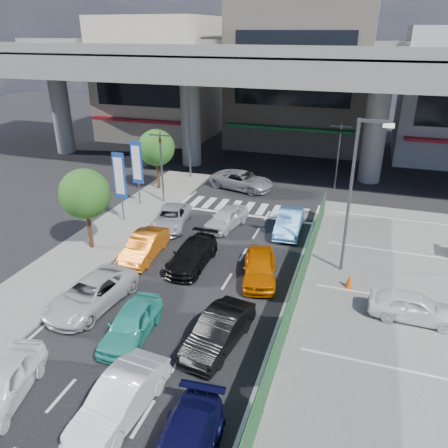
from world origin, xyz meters
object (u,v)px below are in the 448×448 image
(taxi_orange_right, at_px, (260,267))
(traffic_cone, at_px, (349,280))
(sedan_black_mid, at_px, (192,255))
(street_lamp_left, at_px, (191,122))
(street_lamp_right, at_px, (355,185))
(tree_far, at_px, (156,148))
(van_white_back_left, at_px, (2,383))
(sedan_white_front_mid, at_px, (226,218))
(taxi_teal_mid, at_px, (131,324))
(taxi_orange_left, at_px, (145,246))
(traffic_light_right, at_px, (340,140))
(parked_sedan_white, at_px, (414,306))
(crossing_wagon_silver, at_px, (242,180))
(tree_near, at_px, (85,194))
(kei_truck_front_right, at_px, (289,222))
(sedan_white_mid_left, at_px, (91,294))
(hatch_white_back_mid, at_px, (120,399))
(hatch_black_mid_right, at_px, (219,331))
(signboard_far, at_px, (137,165))
(wagon_silver_front_left, at_px, (171,218))
(traffic_light_left, at_px, (161,150))
(signboard_near, at_px, (120,178))

(taxi_orange_right, xyz_separation_m, traffic_cone, (4.41, 0.55, -0.25))
(sedan_black_mid, distance_m, traffic_cone, 8.22)
(street_lamp_left, height_order, taxi_orange_right, street_lamp_left)
(street_lamp_right, height_order, street_lamp_left, same)
(tree_far, distance_m, taxi_orange_right, 15.55)
(van_white_back_left, xyz_separation_m, taxi_orange_right, (6.45, 10.47, 0.00))
(street_lamp_left, xyz_separation_m, traffic_cone, (13.84, -13.69, -4.33))
(van_white_back_left, relative_size, sedan_white_front_mid, 1.07)
(tree_far, height_order, taxi_teal_mid, tree_far)
(taxi_orange_left, xyz_separation_m, sedan_black_mid, (2.86, -0.04, -0.04))
(traffic_light_right, bearing_deg, parked_sedan_white, -73.74)
(crossing_wagon_silver, bearing_deg, tree_near, 170.60)
(traffic_light_right, relative_size, kei_truck_front_right, 1.24)
(traffic_light_right, xyz_separation_m, sedan_white_front_mid, (-5.98, -9.65, -3.29))
(van_white_back_left, distance_m, sedan_white_mid_left, 5.75)
(traffic_cone, bearing_deg, sedan_white_front_mid, 147.77)
(street_lamp_right, height_order, kei_truck_front_right, street_lamp_right)
(tree_far, relative_size, hatch_white_back_mid, 1.15)
(taxi_teal_mid, distance_m, hatch_black_mid_right, 3.65)
(tree_far, height_order, sedan_black_mid, tree_far)
(street_lamp_right, xyz_separation_m, sedan_black_mid, (-7.87, -1.99, -4.13))
(traffic_cone, bearing_deg, hatch_black_mid_right, -128.04)
(street_lamp_left, height_order, signboard_far, street_lamp_left)
(street_lamp_left, distance_m, taxi_orange_left, 14.80)
(taxi_orange_right, bearing_deg, street_lamp_left, 110.66)
(hatch_black_mid_right, relative_size, traffic_cone, 5.58)
(traffic_cone, bearing_deg, hatch_white_back_mid, -122.76)
(sedan_black_mid, bearing_deg, signboard_far, 134.83)
(van_white_back_left, height_order, sedan_white_front_mid, van_white_back_left)
(tree_far, bearing_deg, tree_near, -85.64)
(traffic_light_right, distance_m, tree_near, 19.53)
(taxi_orange_right, relative_size, wagon_silver_front_left, 0.92)
(hatch_black_mid_right, xyz_separation_m, sedan_black_mid, (-3.48, 5.75, -0.05))
(traffic_light_right, height_order, kei_truck_front_right, traffic_light_right)
(traffic_light_left, distance_m, street_lamp_right, 14.68)
(street_lamp_left, relative_size, signboard_far, 1.70)
(tree_near, xyz_separation_m, sedan_black_mid, (6.31, 0.01, -2.75))
(signboard_near, bearing_deg, hatch_black_mid_right, -44.24)
(taxi_orange_left, height_order, sedan_black_mid, taxi_orange_left)
(sedan_black_mid, xyz_separation_m, crossing_wagon_silver, (-0.87, 12.74, 0.07))
(traffic_light_left, distance_m, taxi_orange_right, 12.85)
(taxi_orange_left, distance_m, sedan_black_mid, 2.86)
(traffic_light_left, relative_size, wagon_silver_front_left, 1.19)
(street_lamp_right, distance_m, hatch_black_mid_right, 9.78)
(signboard_near, height_order, sedan_white_front_mid, signboard_near)
(street_lamp_left, bearing_deg, tree_far, -112.84)
(signboard_near, distance_m, tree_far, 6.54)
(tree_near, height_order, sedan_white_mid_left, tree_near)
(traffic_light_right, xyz_separation_m, taxi_orange_right, (-2.39, -15.25, -3.25))
(signboard_near, bearing_deg, sedan_black_mid, -31.46)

